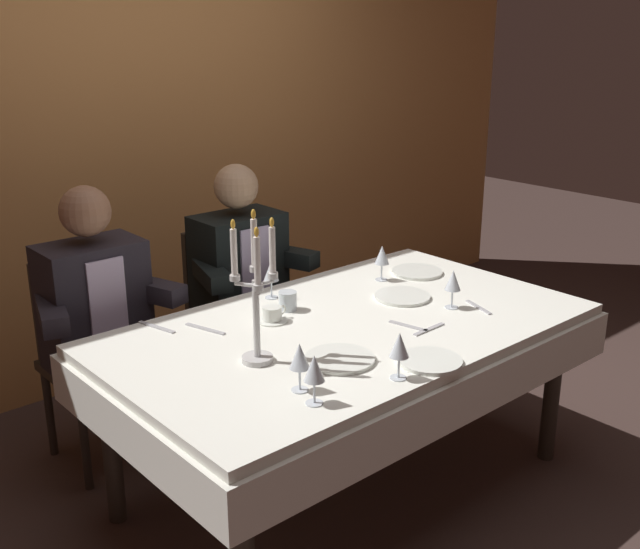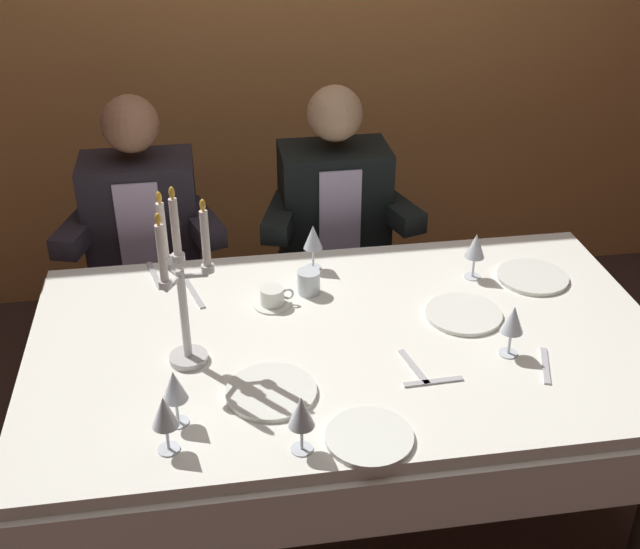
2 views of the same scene
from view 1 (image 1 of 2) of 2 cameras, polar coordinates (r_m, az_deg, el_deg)
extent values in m
plane|color=#3F2E29|center=(3.34, 1.95, -15.56)|extent=(12.00, 12.00, 0.00)
cube|color=#C68447|center=(4.16, -13.95, 10.80)|extent=(6.00, 0.12, 2.70)
cube|color=white|center=(2.99, 2.10, -4.05)|extent=(1.90, 1.10, 0.04)
cube|color=white|center=(3.04, 2.08, -5.96)|extent=(1.94, 1.14, 0.18)
cylinder|color=#2E2720|center=(3.50, 17.06, -8.07)|extent=(0.07, 0.07, 0.70)
cylinder|color=#2E2720|center=(3.06, -15.45, -11.93)|extent=(0.07, 0.07, 0.70)
cylinder|color=#2E2720|center=(3.96, 6.53, -4.16)|extent=(0.07, 0.07, 0.70)
cylinder|color=silver|center=(2.67, -4.72, -6.32)|extent=(0.11, 0.11, 0.02)
cylinder|color=silver|center=(2.61, -4.80, -3.33)|extent=(0.02, 0.02, 0.28)
cylinder|color=silver|center=(2.55, -4.91, 0.44)|extent=(0.04, 0.04, 0.02)
cylinder|color=white|center=(2.52, -4.96, 2.39)|extent=(0.02, 0.02, 0.16)
ellipsoid|color=yellow|center=(2.49, -5.03, 4.54)|extent=(0.02, 0.02, 0.03)
cylinder|color=silver|center=(2.59, -4.21, -0.66)|extent=(0.07, 0.01, 0.01)
cylinder|color=silver|center=(2.60, -3.56, -0.06)|extent=(0.04, 0.04, 0.02)
cylinder|color=white|center=(2.57, -3.60, 1.84)|extent=(0.02, 0.02, 0.16)
ellipsoid|color=yellow|center=(2.55, -3.64, 3.94)|extent=(0.02, 0.02, 0.03)
cylinder|color=silver|center=(2.58, -5.64, -0.75)|extent=(0.05, 0.07, 0.01)
cylinder|color=silver|center=(2.59, -6.41, -0.24)|extent=(0.04, 0.04, 0.02)
cylinder|color=white|center=(2.56, -6.48, 1.67)|extent=(0.02, 0.02, 0.16)
ellipsoid|color=yellow|center=(2.53, -6.56, 3.78)|extent=(0.02, 0.02, 0.03)
cylinder|color=silver|center=(2.53, -4.77, -1.11)|extent=(0.05, 0.07, 0.01)
cylinder|color=silver|center=(2.49, -4.68, -0.96)|extent=(0.04, 0.04, 0.02)
cylinder|color=white|center=(2.46, -4.74, 1.02)|extent=(0.02, 0.02, 0.16)
ellipsoid|color=yellow|center=(2.43, -4.80, 3.21)|extent=(0.02, 0.02, 0.03)
cylinder|color=white|center=(3.60, 7.30, 0.20)|extent=(0.24, 0.24, 0.01)
cylinder|color=white|center=(2.66, 1.48, -6.35)|extent=(0.25, 0.25, 0.01)
cylinder|color=white|center=(2.68, 8.26, -6.44)|extent=(0.23, 0.23, 0.01)
cylinder|color=white|center=(3.27, 6.20, -1.65)|extent=(0.24, 0.24, 0.01)
cylinder|color=silver|center=(2.46, -1.52, -8.66)|extent=(0.06, 0.06, 0.00)
cylinder|color=silver|center=(2.45, -1.53, -7.83)|extent=(0.01, 0.01, 0.07)
cone|color=silver|center=(2.41, -1.55, -6.13)|extent=(0.07, 0.07, 0.08)
cylinder|color=#E0D172|center=(2.42, -1.54, -6.65)|extent=(0.04, 0.04, 0.03)
cylinder|color=silver|center=(2.38, -0.43, -9.63)|extent=(0.06, 0.06, 0.00)
cylinder|color=silver|center=(2.37, -0.43, -8.79)|extent=(0.01, 0.01, 0.07)
cone|color=silver|center=(2.33, -0.44, -7.04)|extent=(0.07, 0.07, 0.08)
cylinder|color=#E0D172|center=(2.34, -0.44, -7.58)|extent=(0.04, 0.04, 0.03)
cylinder|color=silver|center=(3.26, -3.66, -1.73)|extent=(0.06, 0.06, 0.00)
cylinder|color=silver|center=(3.25, -3.67, -1.07)|extent=(0.01, 0.01, 0.07)
cone|color=silver|center=(3.22, -3.70, 0.27)|extent=(0.07, 0.07, 0.08)
cylinder|color=maroon|center=(3.23, -3.69, -0.15)|extent=(0.04, 0.04, 0.03)
cylinder|color=silver|center=(3.49, 4.63, -0.39)|extent=(0.06, 0.06, 0.00)
cylinder|color=silver|center=(3.48, 4.65, 0.23)|extent=(0.01, 0.01, 0.07)
cone|color=silver|center=(3.45, 4.68, 1.49)|extent=(0.07, 0.07, 0.08)
cylinder|color=#E0D172|center=(3.46, 4.67, 1.10)|extent=(0.04, 0.04, 0.03)
cylinder|color=silver|center=(2.55, 5.89, -7.72)|extent=(0.06, 0.06, 0.00)
cylinder|color=silver|center=(2.54, 5.92, -6.92)|extent=(0.01, 0.01, 0.07)
cone|color=silver|center=(2.50, 5.98, -5.26)|extent=(0.07, 0.07, 0.08)
cylinder|color=maroon|center=(2.51, 5.96, -5.78)|extent=(0.04, 0.04, 0.03)
cylinder|color=silver|center=(3.19, 9.84, -2.44)|extent=(0.06, 0.06, 0.00)
cylinder|color=silver|center=(3.18, 9.88, -1.78)|extent=(0.01, 0.01, 0.07)
cone|color=silver|center=(3.15, 9.96, -0.41)|extent=(0.07, 0.07, 0.08)
cylinder|color=silver|center=(3.11, -2.44, -1.99)|extent=(0.07, 0.07, 0.08)
cylinder|color=white|center=(3.01, -3.61, -3.48)|extent=(0.12, 0.12, 0.01)
cylinder|color=white|center=(3.00, -3.62, -2.93)|extent=(0.08, 0.08, 0.05)
torus|color=white|center=(3.03, -2.87, -2.66)|extent=(0.04, 0.01, 0.04)
cube|color=#B7B7BC|center=(2.97, 6.65, -3.87)|extent=(0.05, 0.17, 0.01)
cube|color=#B7B7BC|center=(3.21, 11.81, -2.42)|extent=(0.07, 0.17, 0.01)
cube|color=#B7B7BC|center=(2.96, -8.63, -4.06)|extent=(0.07, 0.19, 0.01)
cube|color=#B7B7BC|center=(3.01, -12.17, -3.88)|extent=(0.06, 0.19, 0.01)
cube|color=#B7B7BC|center=(2.95, 8.19, -4.09)|extent=(0.17, 0.02, 0.01)
cylinder|color=#2E2720|center=(3.35, -17.25, -12.07)|extent=(0.04, 0.04, 0.42)
cylinder|color=#2E2720|center=(3.48, -11.80, -10.35)|extent=(0.04, 0.04, 0.42)
cylinder|color=#2E2720|center=(3.65, -19.65, -9.72)|extent=(0.04, 0.04, 0.42)
cylinder|color=#2E2720|center=(3.77, -14.57, -8.24)|extent=(0.04, 0.04, 0.42)
cube|color=#2E2720|center=(3.46, -16.15, -6.69)|extent=(0.42, 0.42, 0.04)
cube|color=#2E2720|center=(3.53, -17.84, -2.10)|extent=(0.38, 0.04, 0.44)
cube|color=black|center=(3.35, -16.58, -2.18)|extent=(0.42, 0.26, 0.54)
cube|color=#BCAACB|center=(3.22, -15.60, -2.32)|extent=(0.16, 0.01, 0.40)
sphere|color=#97664B|center=(3.23, -17.23, 4.56)|extent=(0.21, 0.21, 0.21)
cube|color=black|center=(3.17, -19.45, -2.87)|extent=(0.19, 0.34, 0.08)
cube|color=black|center=(3.34, -12.51, -1.15)|extent=(0.19, 0.34, 0.08)
cylinder|color=#2E2720|center=(3.66, -6.49, -8.56)|extent=(0.04, 0.04, 0.42)
cylinder|color=#2E2720|center=(3.85, -2.08, -7.01)|extent=(0.04, 0.04, 0.42)
cylinder|color=#2E2720|center=(3.93, -9.53, -6.71)|extent=(0.04, 0.04, 0.42)
cylinder|color=#2E2720|center=(4.11, -5.27, -5.37)|extent=(0.04, 0.04, 0.42)
cube|color=#2E2720|center=(3.79, -5.96, -3.73)|extent=(0.42, 0.42, 0.04)
cube|color=#2E2720|center=(3.86, -7.71, 0.39)|extent=(0.38, 0.04, 0.44)
cube|color=black|center=(3.69, -6.10, 0.44)|extent=(0.42, 0.26, 0.54)
cube|color=#B6A9CF|center=(3.58, -4.86, 0.40)|extent=(0.16, 0.01, 0.40)
sphere|color=tan|center=(3.59, -6.32, 6.60)|extent=(0.21, 0.21, 0.21)
cube|color=black|center=(3.49, -8.11, -0.05)|extent=(0.19, 0.34, 0.08)
cube|color=black|center=(3.73, -2.48, 1.36)|extent=(0.19, 0.34, 0.08)
camera|label=2|loc=(1.54, 49.44, 21.38)|focal=44.51mm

